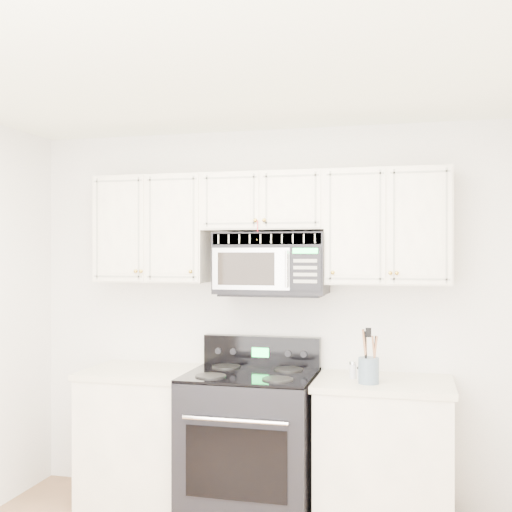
% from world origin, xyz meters
% --- Properties ---
extents(room, '(3.51, 3.51, 2.61)m').
position_xyz_m(room, '(0.00, 0.00, 1.30)').
color(room, '#986947').
rests_on(room, ground).
extents(base_cabinet_left, '(0.86, 0.65, 0.92)m').
position_xyz_m(base_cabinet_left, '(-0.80, 1.44, 0.43)').
color(base_cabinet_left, white).
rests_on(base_cabinet_left, ground).
extents(base_cabinet_right, '(0.86, 0.65, 0.92)m').
position_xyz_m(base_cabinet_right, '(0.80, 1.44, 0.43)').
color(base_cabinet_right, white).
rests_on(base_cabinet_right, ground).
extents(range, '(0.83, 0.75, 1.14)m').
position_xyz_m(range, '(-0.06, 1.40, 0.48)').
color(range, black).
rests_on(range, ground).
extents(upper_cabinets, '(2.44, 0.37, 0.75)m').
position_xyz_m(upper_cabinets, '(-0.00, 1.58, 1.93)').
color(upper_cabinets, white).
rests_on(upper_cabinets, ground).
extents(microwave, '(0.75, 0.42, 0.41)m').
position_xyz_m(microwave, '(0.05, 1.56, 1.66)').
color(microwave, black).
rests_on(microwave, ground).
extents(utensil_crock, '(0.13, 0.13, 0.34)m').
position_xyz_m(utensil_crock, '(0.71, 1.31, 1.01)').
color(utensil_crock, slate).
rests_on(utensil_crock, base_cabinet_right).
extents(shaker_salt, '(0.05, 0.05, 0.11)m').
position_xyz_m(shaker_salt, '(0.60, 1.45, 0.98)').
color(shaker_salt, silver).
rests_on(shaker_salt, base_cabinet_right).
extents(shaker_pepper, '(0.04, 0.04, 0.09)m').
position_xyz_m(shaker_pepper, '(0.66, 1.37, 0.97)').
color(shaker_pepper, silver).
rests_on(shaker_pepper, base_cabinet_right).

